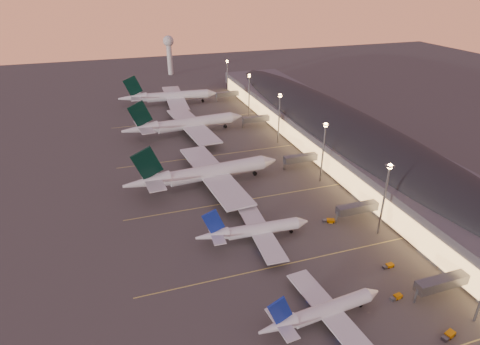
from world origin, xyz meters
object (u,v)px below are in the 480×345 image
object	(u,v)px
airliner_wide_mid	(185,124)
airliner_narrow_south	(322,311)
radar_tower	(169,48)
airliner_wide_near	(205,173)
baggage_tug_d	(388,266)
baggage_tug_c	(329,221)
baggage_tug_b	(397,297)
airliner_wide_far	(169,97)
baggage_tug_a	(449,335)
airliner_narrow_north	(254,230)

from	to	relation	value
airliner_wide_mid	airliner_narrow_south	bearing A→B (deg)	-93.38
airliner_narrow_south	radar_tower	world-z (taller)	radar_tower
airliner_wide_near	baggage_tug_d	bearing A→B (deg)	-64.99
baggage_tug_c	baggage_tug_d	distance (m)	27.39
baggage_tug_c	baggage_tug_b	bearing A→B (deg)	-68.99
airliner_wide_near	radar_tower	bearing A→B (deg)	79.22
airliner_wide_far	airliner_wide_mid	bearing A→B (deg)	-87.52
airliner_narrow_south	baggage_tug_a	xyz separation A→B (m)	(26.65, -14.05, -2.71)
airliner_narrow_north	baggage_tug_c	bearing A→B (deg)	4.73
airliner_narrow_north	airliner_wide_far	bearing A→B (deg)	92.79
baggage_tug_c	baggage_tug_d	xyz separation A→B (m)	(4.62, -26.99, -0.08)
baggage_tug_a	airliner_wide_far	bearing A→B (deg)	81.85
airliner_wide_far	baggage_tug_a	world-z (taller)	airliner_wide_far
airliner_wide_mid	baggage_tug_d	distance (m)	133.45
airliner_narrow_south	baggage_tug_b	xyz separation A→B (m)	(23.08, 0.65, -2.77)
baggage_tug_a	baggage_tug_d	distance (m)	26.34
airliner_narrow_south	airliner_wide_far	xyz separation A→B (m)	(-5.08, 198.73, 2.10)
baggage_tug_b	baggage_tug_c	bearing A→B (deg)	79.49
airliner_wide_far	baggage_tug_c	xyz separation A→B (m)	(29.59, -159.57, -4.80)
airliner_wide_near	radar_tower	world-z (taller)	radar_tower
airliner_narrow_north	airliner_wide_near	bearing A→B (deg)	100.54
airliner_narrow_south	airliner_wide_far	bearing A→B (deg)	85.94
airliner_narrow_north	baggage_tug_b	xyz separation A→B (m)	(27.23, -37.38, -3.07)
airliner_narrow_north	baggage_tug_b	size ratio (longest dim) A/B	10.48
airliner_wide_near	airliner_wide_far	distance (m)	118.95
airliner_narrow_north	airliner_wide_far	xyz separation A→B (m)	(-0.94, 160.70, 1.80)
airliner_wide_near	baggage_tug_c	world-z (taller)	airliner_wide_near
airliner_wide_near	baggage_tug_d	world-z (taller)	airliner_wide_near
airliner_wide_near	airliner_narrow_north	bearing A→B (deg)	-86.98
airliner_narrow_south	radar_tower	distance (m)	288.80
airliner_wide_near	baggage_tug_d	xyz separation A→B (m)	(39.22, -67.71, -4.92)
radar_tower	airliner_wide_far	bearing A→B (deg)	-100.05
airliner_narrow_north	baggage_tug_a	distance (m)	60.58
baggage_tug_d	airliner_wide_near	bearing A→B (deg)	116.57
airliner_narrow_south	airliner_narrow_north	xyz separation A→B (m)	(-4.15, 38.03, 0.29)
baggage_tug_a	baggage_tug_c	bearing A→B (deg)	75.67
airliner_narrow_north	airliner_wide_far	world-z (taller)	airliner_wide_far
baggage_tug_b	baggage_tug_d	distance (m)	13.02
airliner_wide_near	baggage_tug_a	distance (m)	100.99
airliner_wide_far	radar_tower	distance (m)	92.15
radar_tower	baggage_tug_d	distance (m)	277.26
airliner_narrow_north	airliner_wide_mid	size ratio (longest dim) A/B	0.57
radar_tower	baggage_tug_a	size ratio (longest dim) A/B	7.70
airliner_wide_far	radar_tower	bearing A→B (deg)	83.26
airliner_wide_mid	radar_tower	xyz separation A→B (m)	(16.67, 147.16, 16.33)
airliner_wide_mid	airliner_wide_far	world-z (taller)	airliner_wide_mid
airliner_narrow_north	baggage_tug_c	size ratio (longest dim) A/B	8.86
airliner_narrow_south	airliner_wide_near	world-z (taller)	airliner_wide_near
baggage_tug_a	baggage_tug_d	world-z (taller)	baggage_tug_a
baggage_tug_d	airliner_wide_mid	bearing A→B (deg)	101.73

